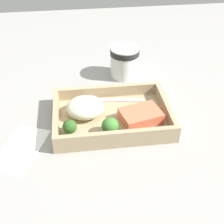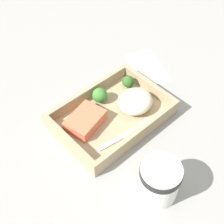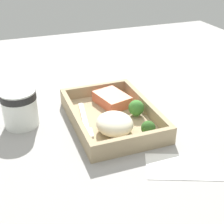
{
  "view_description": "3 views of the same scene",
  "coord_description": "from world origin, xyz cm",
  "views": [
    {
      "loc": [
        7.63,
        58.34,
        47.6
      ],
      "look_at": [
        0.0,
        0.0,
        2.7
      ],
      "focal_mm": 50.0,
      "sensor_mm": 36.0,
      "label": 1
    },
    {
      "loc": [
        -33.54,
        -36.54,
        60.01
      ],
      "look_at": [
        0.0,
        0.0,
        2.7
      ],
      "focal_mm": 50.0,
      "sensor_mm": 36.0,
      "label": 2
    },
    {
      "loc": [
        61.15,
        -22.84,
        40.02
      ],
      "look_at": [
        0.0,
        0.0,
        2.7
      ],
      "focal_mm": 50.0,
      "sensor_mm": 36.0,
      "label": 3
    }
  ],
  "objects": [
    {
      "name": "ground_plane",
      "position": [
        0.0,
        0.0,
        -1.0
      ],
      "size": [
        160.0,
        160.0,
        2.0
      ],
      "primitive_type": "cube",
      "color": "gray"
    },
    {
      "name": "takeout_tray",
      "position": [
        0.0,
        0.0,
        0.6
      ],
      "size": [
        27.6,
        19.27,
        1.2
      ],
      "primitive_type": "cube",
      "color": "tan",
      "rests_on": "ground_plane"
    },
    {
      "name": "tray_rim",
      "position": [
        0.0,
        0.0,
        2.71
      ],
      "size": [
        27.6,
        19.27,
        3.03
      ],
      "color": "tan",
      "rests_on": "takeout_tray"
    },
    {
      "name": "salmon_fillet",
      "position": [
        -6.46,
        2.39,
        2.61
      ],
      "size": [
        10.48,
        8.6,
        2.82
      ],
      "primitive_type": "cube",
      "rotation": [
        0.0,
        0.0,
        0.25
      ],
      "color": "#E76C4B",
      "rests_on": "takeout_tray"
    },
    {
      "name": "mashed_potatoes",
      "position": [
        6.23,
        -1.72,
        3.39
      ],
      "size": [
        9.04,
        8.28,
        4.37
      ],
      "primitive_type": "ellipsoid",
      "color": "#EEE3C2",
      "rests_on": "takeout_tray"
    },
    {
      "name": "broccoli_floret_1",
      "position": [
        1.19,
        5.84,
        3.28
      ],
      "size": [
        3.85,
        3.85,
        4.07
      ],
      "color": "#76A554",
      "rests_on": "takeout_tray"
    },
    {
      "name": "broccoli_floret_2",
      "position": [
        10.09,
        4.72,
        3.08
      ],
      "size": [
        3.21,
        3.21,
        3.55
      ],
      "color": "#789E5A",
      "rests_on": "takeout_tray"
    },
    {
      "name": "fork",
      "position": [
        -0.13,
        -6.79,
        1.42
      ],
      "size": [
        15.86,
        4.08,
        0.44
      ],
      "color": "silver",
      "rests_on": "takeout_tray"
    },
    {
      "name": "paper_cup",
      "position": [
        -6.36,
        -20.75,
        5.01
      ],
      "size": [
        8.34,
        8.34,
        8.97
      ],
      "color": "white",
      "rests_on": "ground_plane"
    },
    {
      "name": "receipt_slip",
      "position": [
        20.96,
        7.15,
        0.12
      ],
      "size": [
        12.85,
        16.46,
        0.24
      ],
      "primitive_type": "cube",
      "rotation": [
        0.0,
        0.0,
        -0.39
      ],
      "color": "white",
      "rests_on": "ground_plane"
    }
  ]
}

